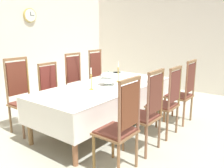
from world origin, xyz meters
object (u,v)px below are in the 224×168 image
bowl_near_right (147,81)px  chair_north_b (53,91)px  chair_south_a (120,125)px  chair_north_d (99,77)px  bowl_far_right (80,83)px  chair_south_c (166,101)px  chair_south_d (183,91)px  chair_south_b (146,111)px  mounted_clock (30,15)px  chair_north_a (23,96)px  spoon_primary (158,78)px  soup_tureen (108,78)px  bowl_near_left (156,78)px  spoon_secondary (149,81)px  dining_table (106,90)px  candlestick_west (91,81)px  bowl_far_left (117,73)px  chair_north_c (78,83)px  candlestick_east (118,74)px

bowl_near_right → chair_north_b: bearing=124.9°
chair_south_a → chair_north_d: size_ratio=0.95×
bowl_near_right → bowl_far_right: (-0.80, 0.88, 0.00)m
chair_south_c → chair_south_d: 0.69m
chair_south_b → mounted_clock: 4.27m
chair_north_a → spoon_primary: size_ratio=7.02×
soup_tureen → bowl_far_right: 0.50m
chair_north_b → bowl_near_left: bearing=134.2°
bowl_near_right → spoon_secondary: bowl_near_right is taller
dining_table → chair_south_b: chair_south_b is taller
chair_north_d → mounted_clock: (-0.35, 1.95, 1.40)m
bowl_near_left → chair_south_c: bearing=-142.7°
dining_table → soup_tureen: (0.07, 0.00, 0.19)m
bowl_near_left → candlestick_west: bearing=162.8°
dining_table → bowl_far_left: bowl_far_left is taller
bowl_far_right → spoon_secondary: bearing=-43.0°
chair_south_c → bowl_near_right: 0.66m
chair_south_b → mounted_clock: bearing=75.9°
chair_north_c → chair_south_d: (0.69, -1.95, -0.02)m
bowl_near_right → bowl_far_left: (0.28, 0.88, 0.01)m
chair_south_c → chair_south_d: (0.69, -0.00, 0.01)m
chair_north_d → soup_tureen: chair_north_d is taller
bowl_far_left → chair_south_a: bearing=-143.0°
bowl_near_left → mounted_clock: mounted_clock is taller
chair_south_a → chair_south_c: bearing=0.1°
chair_south_c → bowl_near_left: chair_south_c is taller
chair_north_d → chair_south_c: bearing=70.6°
candlestick_east → dining_table: bearing=-180.0°
candlestick_west → bowl_near_right: bearing=-23.6°
dining_table → bowl_far_right: (-0.16, 0.44, 0.09)m
chair_south_a → chair_north_a: bearing=90.0°
soup_tureen → chair_south_a: bearing=-136.4°
chair_south_c → bowl_near_right: chair_south_c is taller
chair_south_b → chair_south_d: bearing=0.0°
chair_south_a → chair_south_d: size_ratio=1.00×
dining_table → spoon_primary: 1.21m
dining_table → chair_north_b: 1.03m
chair_south_b → chair_north_d: bearing=55.7°
chair_north_a → chair_south_d: bearing=134.9°
chair_south_c → candlestick_east: size_ratio=3.01×
soup_tureen → spoon_secondary: bearing=-31.2°
bowl_far_right → spoon_secondary: bowl_far_right is taller
bowl_far_left → mounted_clock: (-0.29, 2.49, 1.24)m
chair_south_b → bowl_near_right: (0.98, 0.53, 0.17)m
chair_south_a → chair_north_a: 1.95m
bowl_near_right → spoon_primary: bearing=4.4°
mounted_clock → chair_north_b: bearing=-116.5°
chair_north_c → soup_tureen: size_ratio=3.98×
dining_table → bowl_far_right: bowl_far_right is taller
chair_north_c → bowl_near_left: (0.71, -1.40, 0.15)m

